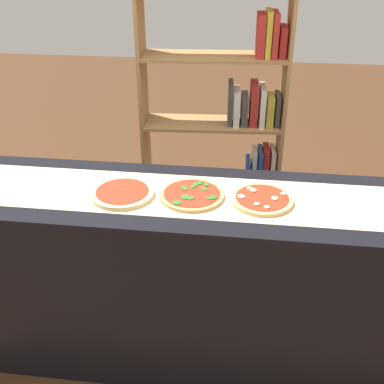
{
  "coord_description": "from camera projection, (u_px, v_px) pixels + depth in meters",
  "views": [
    {
      "loc": [
        0.22,
        -1.74,
        1.93
      ],
      "look_at": [
        0.0,
        0.0,
        0.93
      ],
      "focal_mm": 44.14,
      "sensor_mm": 36.0,
      "label": 1
    }
  ],
  "objects": [
    {
      "name": "bookshelf",
      "position": [
        231.0,
        130.0,
        2.97
      ],
      "size": [
        0.89,
        0.33,
        1.68
      ],
      "color": "#A87A47",
      "rests_on": "ground_plane"
    },
    {
      "name": "pizza_spinach_1",
      "position": [
        192.0,
        195.0,
        2.01
      ],
      "size": [
        0.28,
        0.28,
        0.02
      ],
      "color": "tan",
      "rests_on": "parchment_paper"
    },
    {
      "name": "parchment_paper",
      "position": [
        192.0,
        196.0,
        2.02
      ],
      "size": [
        2.2,
        0.36,
        0.0
      ],
      "primitive_type": "cube",
      "color": "beige",
      "rests_on": "counter"
    },
    {
      "name": "ground_plane",
      "position": [
        192.0,
        346.0,
        2.48
      ],
      "size": [
        12.0,
        12.0,
        0.0
      ],
      "primitive_type": "plane",
      "color": "#4C2D19"
    },
    {
      "name": "pizza_plain_0",
      "position": [
        122.0,
        193.0,
        2.02
      ],
      "size": [
        0.27,
        0.27,
        0.02
      ],
      "color": "#E5C17F",
      "rests_on": "parchment_paper"
    },
    {
      "name": "counter",
      "position": [
        192.0,
        279.0,
        2.25
      ],
      "size": [
        2.53,
        0.57,
        0.91
      ],
      "primitive_type": "cube",
      "color": "black",
      "rests_on": "ground_plane"
    },
    {
      "name": "pizza_mushroom_2",
      "position": [
        262.0,
        199.0,
        1.98
      ],
      "size": [
        0.26,
        0.26,
        0.03
      ],
      "color": "#DBB26B",
      "rests_on": "parchment_paper"
    }
  ]
}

